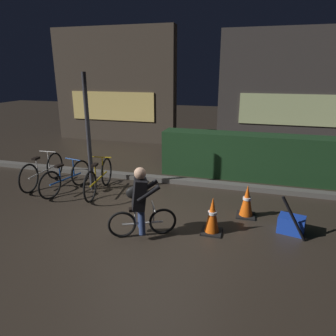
{
  "coord_description": "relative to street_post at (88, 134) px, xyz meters",
  "views": [
    {
      "loc": [
        1.84,
        -5.06,
        2.76
      ],
      "look_at": [
        0.2,
        0.6,
        0.9
      ],
      "focal_mm": 33.35,
      "sensor_mm": 36.0,
      "label": 1
    }
  ],
  "objects": [
    {
      "name": "closed_umbrella",
      "position": [
        4.43,
        -1.15,
        -0.98
      ],
      "size": [
        0.46,
        0.06,
        0.77
      ],
      "primitive_type": "cylinder",
      "rotation": [
        0.0,
        0.51,
        3.12
      ],
      "color": "black",
      "rests_on": "ground"
    },
    {
      "name": "sidewalk_curb",
      "position": [
        1.88,
        1.0,
        -1.3
      ],
      "size": [
        12.0,
        0.24,
        0.12
      ],
      "primitive_type": "cube",
      "color": "#56544F",
      "rests_on": "ground"
    },
    {
      "name": "traffic_cone_far",
      "position": [
        3.64,
        -0.47,
        -1.04
      ],
      "size": [
        0.36,
        0.36,
        0.66
      ],
      "color": "black",
      "rests_on": "ground"
    },
    {
      "name": "street_post",
      "position": [
        0.0,
        0.0,
        0.0
      ],
      "size": [
        0.1,
        0.1,
        2.72
      ],
      "primitive_type": "cylinder",
      "color": "#2D2D33",
      "rests_on": "ground"
    },
    {
      "name": "traffic_cone_near",
      "position": [
        3.09,
        -1.3,
        -1.04
      ],
      "size": [
        0.36,
        0.36,
        0.67
      ],
      "color": "black",
      "rests_on": "ground"
    },
    {
      "name": "storefront_right",
      "position": [
        4.9,
        6.0,
        0.72
      ],
      "size": [
        5.4,
        0.54,
        4.18
      ],
      "color": "#383330",
      "rests_on": "ground"
    },
    {
      "name": "cyclist",
      "position": [
        1.92,
        -1.73,
        -0.73
      ],
      "size": [
        1.09,
        0.57,
        1.25
      ],
      "rotation": [
        0.0,
        0.0,
        0.45
      ],
      "color": "black",
      "rests_on": "ground"
    },
    {
      "name": "blue_crate",
      "position": [
        4.44,
        -0.9,
        -1.21
      ],
      "size": [
        0.5,
        0.41,
        0.3
      ],
      "primitive_type": "cube",
      "rotation": [
        0.0,
        0.0,
        -0.22
      ],
      "color": "#193DB7",
      "rests_on": "ground"
    },
    {
      "name": "parked_bike_left_mid",
      "position": [
        -0.49,
        -0.32,
        -1.02
      ],
      "size": [
        0.47,
        1.59,
        0.74
      ],
      "rotation": [
        0.0,
        0.0,
        1.37
      ],
      "color": "black",
      "rests_on": "ground"
    },
    {
      "name": "ground_plane",
      "position": [
        1.88,
        -1.2,
        -1.36
      ],
      "size": [
        40.0,
        40.0,
        0.0
      ],
      "primitive_type": "plane",
      "color": "#2D261E"
    },
    {
      "name": "parked_bike_leftmost",
      "position": [
        -1.31,
        -0.09,
        -1.0
      ],
      "size": [
        0.46,
        1.75,
        0.8
      ],
      "rotation": [
        0.0,
        0.0,
        1.61
      ],
      "color": "black",
      "rests_on": "ground"
    },
    {
      "name": "hedge_row",
      "position": [
        3.68,
        1.9,
        -0.77
      ],
      "size": [
        4.8,
        0.7,
        1.18
      ],
      "primitive_type": "cube",
      "color": "#19381C",
      "rests_on": "ground"
    },
    {
      "name": "parked_bike_center_left",
      "position": [
        0.28,
        -0.17,
        -1.0
      ],
      "size": [
        0.46,
        1.74,
        0.8
      ],
      "rotation": [
        0.0,
        0.0,
        1.7
      ],
      "color": "black",
      "rests_on": "ground"
    },
    {
      "name": "storefront_left",
      "position": [
        -1.83,
        5.3,
        0.79
      ],
      "size": [
        4.95,
        0.54,
        4.32
      ],
      "color": "#42382D",
      "rests_on": "ground"
    }
  ]
}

